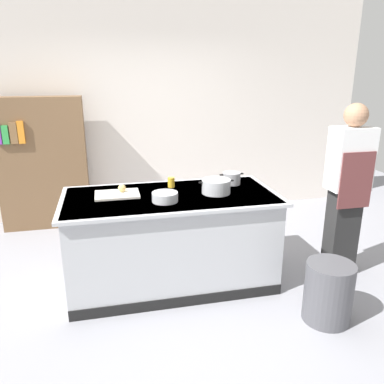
% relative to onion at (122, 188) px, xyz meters
% --- Properties ---
extents(ground_plane, '(10.00, 10.00, 0.00)m').
position_rel_onion_xyz_m(ground_plane, '(0.43, -0.13, -0.96)').
color(ground_plane, gray).
extents(back_wall, '(6.40, 0.12, 3.00)m').
position_rel_onion_xyz_m(back_wall, '(0.43, 1.97, 0.54)').
color(back_wall, silver).
rests_on(back_wall, ground_plane).
extents(counter_island, '(1.98, 0.98, 0.90)m').
position_rel_onion_xyz_m(counter_island, '(0.43, -0.13, -0.49)').
color(counter_island, '#B7BABF').
rests_on(counter_island, ground_plane).
extents(cutting_board, '(0.40, 0.28, 0.02)m').
position_rel_onion_xyz_m(cutting_board, '(-0.05, -0.04, -0.05)').
color(cutting_board, silver).
rests_on(cutting_board, counter_island).
extents(onion, '(0.07, 0.07, 0.07)m').
position_rel_onion_xyz_m(onion, '(0.00, 0.00, 0.00)').
color(onion, tan).
rests_on(onion, cutting_board).
extents(stock_pot, '(0.33, 0.27, 0.13)m').
position_rel_onion_xyz_m(stock_pot, '(0.86, -0.17, 0.01)').
color(stock_pot, '#B7BABF').
rests_on(stock_pot, counter_island).
extents(sauce_pan, '(0.25, 0.18, 0.12)m').
position_rel_onion_xyz_m(sauce_pan, '(1.10, 0.09, 0.00)').
color(sauce_pan, '#99999E').
rests_on(sauce_pan, counter_island).
extents(mixing_bowl, '(0.23, 0.23, 0.08)m').
position_rel_onion_xyz_m(mixing_bowl, '(0.36, -0.30, -0.02)').
color(mixing_bowl, '#B7BABF').
rests_on(mixing_bowl, counter_island).
extents(juice_cup, '(0.07, 0.07, 0.10)m').
position_rel_onion_xyz_m(juice_cup, '(0.48, 0.12, -0.01)').
color(juice_cup, yellow).
rests_on(juice_cup, counter_island).
extents(trash_bin, '(0.39, 0.39, 0.51)m').
position_rel_onion_xyz_m(trash_bin, '(1.59, -1.02, -0.70)').
color(trash_bin, '#4C4C51').
rests_on(trash_bin, ground_plane).
extents(person_chef, '(0.38, 0.25, 1.72)m').
position_rel_onion_xyz_m(person_chef, '(2.14, -0.33, -0.04)').
color(person_chef, '#252525').
rests_on(person_chef, ground_plane).
extents(bookshelf, '(1.10, 0.31, 1.70)m').
position_rel_onion_xyz_m(bookshelf, '(-0.93, 1.67, -0.10)').
color(bookshelf, brown).
rests_on(bookshelf, ground_plane).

